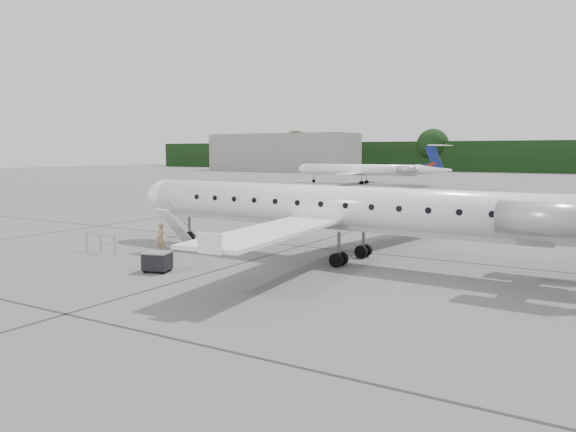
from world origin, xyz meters
The scene contains 8 objects.
ground centered at (0.00, 0.00, 0.00)m, with size 320.00×320.00×0.00m, color slate.
terminal_building centered at (-70.00, 110.00, 5.00)m, with size 40.00×14.00×10.00m, color gray.
main_regional_jet centered at (-1.91, 3.78, 3.62)m, with size 28.26×20.35×7.25m, color white, non-canonical shape.
airstair centered at (-10.40, 1.96, 1.14)m, with size 0.85×2.12×2.27m, color white, non-canonical shape.
passenger centered at (-10.44, 0.75, 0.77)m, with size 0.56×0.37×1.55m, color #937C50.
safety_railing centered at (-13.00, -1.01, 0.50)m, with size 2.20×0.08×1.00m, color #92959A, non-canonical shape.
baggage_cart centered at (-7.25, -2.81, 0.48)m, with size 1.11×0.90×0.96m, color black, non-canonical shape.
bg_regional_left centered at (-27.24, 64.05, 3.20)m, with size 24.37×17.54×6.39m, color white, non-canonical shape.
Camera 1 is at (10.21, -20.63, 5.29)m, focal length 35.00 mm.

